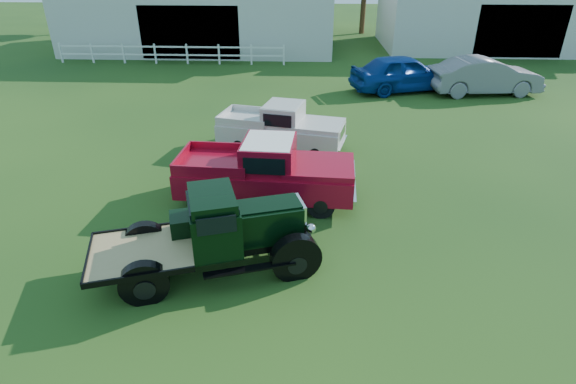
# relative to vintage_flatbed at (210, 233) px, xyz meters

# --- Properties ---
(ground) EXTENTS (120.00, 120.00, 0.00)m
(ground) POSITION_rel_vintage_flatbed_xyz_m (1.33, 0.43, -0.91)
(ground) COLOR #183713
(shed_left) EXTENTS (18.80, 10.20, 5.60)m
(shed_left) POSITION_rel_vintage_flatbed_xyz_m (-5.67, 26.43, 1.89)
(shed_left) COLOR #B9B9B9
(shed_left) RESTS_ON ground
(shed_right) EXTENTS (16.80, 9.20, 5.20)m
(shed_right) POSITION_rel_vintage_flatbed_xyz_m (15.33, 27.43, 1.69)
(shed_right) COLOR #B9B9B9
(shed_right) RESTS_ON ground
(fence_rail) EXTENTS (14.20, 0.16, 1.20)m
(fence_rail) POSITION_rel_vintage_flatbed_xyz_m (-6.67, 20.43, -0.31)
(fence_rail) COLOR white
(fence_rail) RESTS_ON ground
(vintage_flatbed) EXTENTS (4.95, 3.14, 1.83)m
(vintage_flatbed) POSITION_rel_vintage_flatbed_xyz_m (0.00, 0.00, 0.00)
(vintage_flatbed) COLOR black
(vintage_flatbed) RESTS_ON ground
(red_pickup) EXTENTS (4.98, 2.14, 1.78)m
(red_pickup) POSITION_rel_vintage_flatbed_xyz_m (0.85, 3.14, -0.03)
(red_pickup) COLOR maroon
(red_pickup) RESTS_ON ground
(white_pickup) EXTENTS (4.64, 2.60, 1.61)m
(white_pickup) POSITION_rel_vintage_flatbed_xyz_m (1.04, 6.79, -0.11)
(white_pickup) COLOR beige
(white_pickup) RESTS_ON ground
(misc_car_blue) EXTENTS (5.59, 3.54, 1.77)m
(misc_car_blue) POSITION_rel_vintage_flatbed_xyz_m (6.58, 14.75, -0.03)
(misc_car_blue) COLOR navy
(misc_car_blue) RESTS_ON ground
(misc_car_grey) EXTENTS (5.39, 2.43, 1.72)m
(misc_car_grey) POSITION_rel_vintage_flatbed_xyz_m (10.40, 14.41, -0.06)
(misc_car_grey) COLOR slate
(misc_car_grey) RESTS_ON ground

